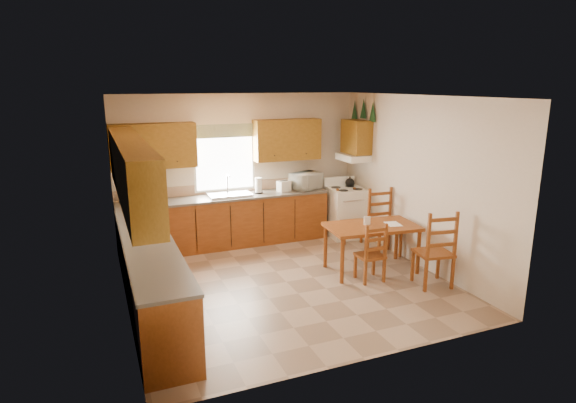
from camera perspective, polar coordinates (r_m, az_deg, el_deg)
name	(u,v)px	position (r m, az deg, el deg)	size (l,w,h in m)	color
floor	(286,282)	(7.25, -0.20, -9.50)	(4.50, 4.50, 0.00)	#9B7E64
ceiling	(286,96)	(6.66, -0.22, 12.35)	(4.50, 4.50, 0.00)	#9F622E
wall_left	(119,209)	(6.36, -19.35, -0.82)	(4.50, 4.50, 0.00)	beige
wall_right	(417,182)	(7.93, 15.04, 2.30)	(4.50, 4.50, 0.00)	beige
wall_back	(240,168)	(8.91, -5.67, 3.95)	(4.50, 4.50, 0.00)	beige
wall_front	(371,240)	(4.89, 9.78, -4.52)	(4.50, 4.50, 0.00)	beige
lower_cab_back	(226,222)	(8.74, -7.32, -2.43)	(3.75, 0.60, 0.88)	brown
lower_cab_left	(151,277)	(6.52, -15.97, -8.65)	(0.60, 3.60, 0.88)	brown
counter_back	(226,197)	(8.62, -7.41, 0.50)	(3.75, 0.63, 0.04)	#595148
counter_left	(148,244)	(6.36, -16.24, -4.82)	(0.63, 3.60, 0.04)	#595148
backsplash	(221,188)	(8.87, -7.92, 1.60)	(3.75, 0.01, 0.18)	#9E7A5E
upper_cab_back_left	(153,146)	(8.37, -15.68, 6.35)	(1.41, 0.33, 0.75)	brown
upper_cab_back_right	(287,140)	(8.97, -0.12, 7.34)	(1.25, 0.33, 0.75)	brown
upper_cab_left	(131,170)	(6.12, -18.10, 3.57)	(0.33, 3.60, 0.75)	brown
upper_cab_stove	(356,137)	(9.11, 8.10, 7.59)	(0.33, 0.62, 0.62)	brown
range_hood	(353,157)	(9.14, 7.75, 5.21)	(0.44, 0.62, 0.12)	white
window_frame	(225,159)	(8.77, -7.53, 5.06)	(1.13, 0.02, 1.18)	white
window_pane	(225,159)	(8.77, -7.52, 5.05)	(1.05, 0.01, 1.10)	white
window_valance	(224,131)	(8.68, -7.58, 8.29)	(1.19, 0.01, 0.24)	#415B34
sink_basin	(230,195)	(8.63, -6.94, 0.81)	(0.75, 0.45, 0.04)	silver
pine_decal_a	(373,112)	(8.87, 10.00, 10.46)	(0.22, 0.22, 0.36)	#184222
pine_decal_b	(363,108)	(9.14, 8.93, 10.85)	(0.22, 0.22, 0.36)	#184222
pine_decal_c	(355,110)	(9.42, 7.90, 10.72)	(0.22, 0.22, 0.36)	#184222
stove	(346,213)	(9.24, 6.88, -1.37)	(0.62, 0.64, 0.92)	white
coffeemaker	(134,194)	(8.37, -17.79, 0.91)	(0.20, 0.25, 0.35)	white
paper_towel	(258,185)	(8.77, -3.53, 1.91)	(0.12, 0.12, 0.29)	white
toaster	(284,186)	(8.93, -0.49, 1.85)	(0.24, 0.15, 0.20)	white
microwave	(306,181)	(9.10, 2.15, 2.45)	(0.52, 0.37, 0.31)	white
dining_table	(371,248)	(7.66, 9.82, -5.43)	(1.39, 0.79, 0.74)	brown
chair_near_left	(370,252)	(7.26, 9.71, -5.87)	(0.38, 0.36, 0.90)	brown
chair_near_right	(434,248)	(7.26, 16.89, -5.29)	(0.48, 0.46, 1.14)	brown
chair_far_left	(349,216)	(8.97, 7.28, -1.71)	(0.41, 0.39, 0.97)	brown
chair_far_right	(385,223)	(8.33, 11.41, -2.54)	(0.47, 0.45, 1.13)	brown
table_paper	(393,224)	(7.66, 12.34, -2.62)	(0.21, 0.28, 0.00)	white
table_card	(367,221)	(7.53, 9.36, -2.25)	(0.10, 0.02, 0.13)	white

